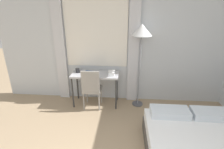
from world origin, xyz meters
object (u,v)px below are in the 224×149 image
(desk, at_px, (95,77))
(standing_lamp, at_px, (142,34))
(book, at_px, (89,72))
(mug, at_px, (78,70))
(telephone, at_px, (112,73))
(desk_chair, at_px, (92,87))

(desk, relative_size, standing_lamp, 0.57)
(standing_lamp, distance_m, book, 1.42)
(mug, bearing_deg, telephone, -5.35)
(telephone, relative_size, book, 0.73)
(book, bearing_deg, desk_chair, -67.91)
(desk, height_order, telephone, telephone)
(telephone, bearing_deg, book, 172.69)
(desk_chair, bearing_deg, standing_lamp, 12.57)
(desk_chair, xyz_separation_m, book, (-0.09, 0.23, 0.26))
(desk, xyz_separation_m, standing_lamp, (0.98, 0.03, 0.96))
(book, xyz_separation_m, mug, (-0.26, 0.01, 0.04))
(book, bearing_deg, telephone, -7.31)
(telephone, bearing_deg, standing_lamp, 6.21)
(telephone, xyz_separation_m, mug, (-0.78, 0.07, 0.01))
(standing_lamp, bearing_deg, desk_chair, -167.30)
(telephone, height_order, book, telephone)
(desk, xyz_separation_m, telephone, (0.37, -0.03, 0.12))
(desk, bearing_deg, telephone, -5.27)
(desk_chair, bearing_deg, mug, 145.87)
(telephone, relative_size, mug, 1.86)
(desk_chair, relative_size, book, 3.67)
(standing_lamp, xyz_separation_m, book, (-1.13, 0.00, -0.87))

